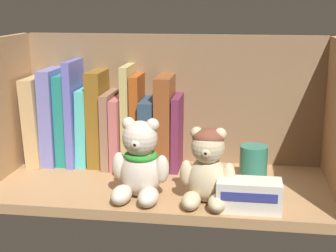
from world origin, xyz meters
TOP-DOWN VIEW (x-y plane):
  - shelf_board at (0.00, 0.00)cm, footprint 66.96×30.14cm
  - shelf_back_panel at (0.00, 15.67)cm, footprint 69.36×1.20cm
  - shelf_side_panel_left at (-34.28, 0.00)cm, footprint 1.60×32.54cm
  - book_0 at (-30.36, 11.69)cm, footprint 4.01×14.95cm
  - book_1 at (-27.02, 11.69)cm, footprint 3.01×13.04cm
  - book_2 at (-24.02, 11.69)cm, footprint 2.56×11.43cm
  - book_3 at (-21.66, 11.69)cm, footprint 1.73×13.45cm
  - book_4 at (-19.37, 11.69)cm, footprint 2.84×11.09cm
  - book_5 at (-16.34, 11.69)cm, footprint 3.22×11.96cm
  - book_6 at (-13.61, 11.69)cm, footprint 1.88×14.25cm
  - book_7 at (-11.50, 11.69)cm, footprint 1.95×14.80cm
  - book_8 at (-9.46, 11.69)cm, footprint 1.71×11.44cm
  - book_9 at (-7.41, 11.69)cm, footprint 1.96×10.64cm
  - book_10 at (-4.67, 11.69)cm, footprint 3.07×13.93cm
  - book_11 at (-1.17, 11.69)cm, footprint 3.49×12.83cm
  - book_12 at (1.61, 11.69)cm, footprint 1.77×12.67cm
  - teddy_bear_larger at (-3.11, -8.02)cm, footprint 11.29×11.52cm
  - teddy_bear_smaller at (9.63, -8.81)cm, footprint 10.42×10.60cm
  - pillar_candle at (18.28, 3.91)cm, footprint 5.67×5.67cm
  - small_product_box at (17.28, -10.98)cm, footprint 11.50×5.66cm

SIDE VIEW (x-z plane):
  - shelf_board at x=0.00cm, z-range 0.00..2.00cm
  - small_product_box at x=17.28cm, z-range 2.00..7.54cm
  - pillar_candle at x=18.28cm, z-range 2.00..9.58cm
  - teddy_bear_larger at x=-3.11cm, z-range 0.87..16.27cm
  - teddy_bear_smaller at x=9.63cm, z-range 1.63..15.88cm
  - book_10 at x=-4.67cm, z-range 2.00..17.41cm
  - book_7 at x=-11.50cm, z-range 2.00..17.78cm
  - book_12 at x=1.61cm, z-range 1.99..18.34cm
  - book_6 at x=-13.61cm, z-range 2.00..18.76cm
  - book_4 at x=-19.37cm, z-range 1.97..19.37cm
  - book_0 at x=-30.36cm, z-range 1.94..21.86cm
  - book_2 at x=-24.02cm, z-range 2.00..22.44cm
  - book_11 at x=-1.17cm, z-range 2.00..22.62cm
  - book_9 at x=-7.41cm, z-range 2.00..22.72cm
  - book_5 at x=-16.34cm, z-range 2.00..23.41cm
  - book_1 at x=-27.02cm, z-range 2.00..23.62cm
  - book_8 at x=-9.46cm, z-range 2.00..24.75cm
  - book_3 at x=-21.66cm, z-range 2.00..25.68cm
  - shelf_back_panel at x=0.00cm, z-range 0.00..31.18cm
  - shelf_side_panel_left at x=-34.28cm, z-range 0.00..31.18cm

